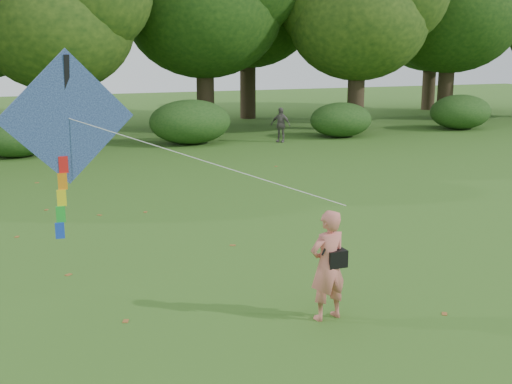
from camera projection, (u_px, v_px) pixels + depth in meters
name	position (u px, v px, depth m)	size (l,w,h in m)	color
ground	(331.00, 309.00, 10.05)	(100.00, 100.00, 0.00)	#265114
man_kite_flyer	(328.00, 265.00, 9.51)	(0.62, 0.40, 1.69)	#D87166
bystander_right	(280.00, 125.00, 27.66)	(0.88, 0.37, 1.50)	#645C58
crossbody_bag	(336.00, 258.00, 9.50)	(0.43, 0.20, 0.69)	black
flying_kite	(68.00, 122.00, 9.70)	(4.67, 2.33, 2.92)	#2766AB
tree_line	(131.00, 13.00, 30.11)	(54.70, 15.30, 9.48)	#3A2D1E
shrub_band	(102.00, 129.00, 25.50)	(39.15, 3.22, 1.88)	#264919
fallen_leaves	(143.00, 226.00, 14.74)	(8.74, 12.81, 0.01)	brown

